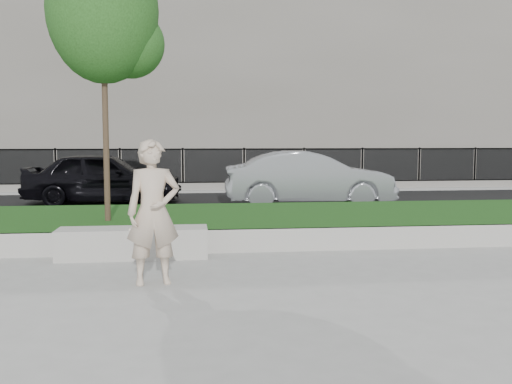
{
  "coord_description": "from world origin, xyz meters",
  "views": [
    {
      "loc": [
        -0.34,
        -8.51,
        1.93
      ],
      "look_at": [
        0.78,
        1.2,
        1.02
      ],
      "focal_mm": 40.0,
      "sensor_mm": 36.0,
      "label": 1
    }
  ],
  "objects": [
    {
      "name": "far_pavement",
      "position": [
        0.0,
        13.0,
        0.06
      ],
      "size": [
        34.0,
        3.0,
        0.12
      ],
      "primitive_type": "cube",
      "color": "gray",
      "rests_on": "ground"
    },
    {
      "name": "grass_bank",
      "position": [
        0.0,
        3.0,
        0.2
      ],
      "size": [
        34.0,
        4.0,
        0.4
      ],
      "primitive_type": "cube",
      "color": "black",
      "rests_on": "ground"
    },
    {
      "name": "book",
      "position": [
        -1.2,
        0.61,
        0.5
      ],
      "size": [
        0.24,
        0.17,
        0.03
      ],
      "primitive_type": "cube",
      "rotation": [
        0.0,
        0.0,
        0.01
      ],
      "color": "silver",
      "rests_on": "stone_bench"
    },
    {
      "name": "building_facade",
      "position": [
        0.0,
        20.0,
        5.0
      ],
      "size": [
        34.0,
        10.0,
        10.0
      ],
      "primitive_type": "cube",
      "color": "#6A655C",
      "rests_on": "ground"
    },
    {
      "name": "man",
      "position": [
        -0.83,
        -0.92,
        0.96
      ],
      "size": [
        0.77,
        0.58,
        1.92
      ],
      "primitive_type": "imported",
      "rotation": [
        0.0,
        0.0,
        0.18
      ],
      "color": "beige",
      "rests_on": "ground"
    },
    {
      "name": "ground",
      "position": [
        0.0,
        0.0,
        0.0
      ],
      "size": [
        90.0,
        90.0,
        0.0
      ],
      "primitive_type": "plane",
      "color": "gray",
      "rests_on": "ground"
    },
    {
      "name": "iron_fence",
      "position": [
        0.0,
        12.0,
        0.54
      ],
      "size": [
        32.0,
        0.3,
        1.5
      ],
      "color": "slate",
      "rests_on": "far_pavement"
    },
    {
      "name": "stone_bench",
      "position": [
        -1.28,
        0.8,
        0.25
      ],
      "size": [
        2.4,
        0.6,
        0.49
      ],
      "primitive_type": "cube",
      "color": "#A19F96",
      "rests_on": "ground"
    },
    {
      "name": "car_silver",
      "position": [
        2.98,
        7.24,
        0.82
      ],
      "size": [
        4.75,
        1.77,
        1.55
      ],
      "primitive_type": "imported",
      "rotation": [
        0.0,
        0.0,
        1.54
      ],
      "color": "gray",
      "rests_on": "street"
    },
    {
      "name": "young_tree",
      "position": [
        -1.82,
        2.4,
        4.15
      ],
      "size": [
        2.11,
        2.02,
        5.16
      ],
      "color": "#38281C",
      "rests_on": "grass_bank"
    },
    {
      "name": "street",
      "position": [
        0.0,
        8.5,
        0.02
      ],
      "size": [
        34.0,
        7.0,
        0.04
      ],
      "primitive_type": "cube",
      "color": "black",
      "rests_on": "ground"
    },
    {
      "name": "car_dark",
      "position": [
        -2.85,
        8.44,
        0.8
      ],
      "size": [
        4.57,
        2.02,
        1.53
      ],
      "primitive_type": "imported",
      "rotation": [
        0.0,
        0.0,
        1.52
      ],
      "color": "black",
      "rests_on": "street"
    },
    {
      "name": "grass_kerb",
      "position": [
        0.0,
        1.04,
        0.2
      ],
      "size": [
        34.0,
        0.08,
        0.4
      ],
      "primitive_type": "cube",
      "color": "#A19F96",
      "rests_on": "ground"
    }
  ]
}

